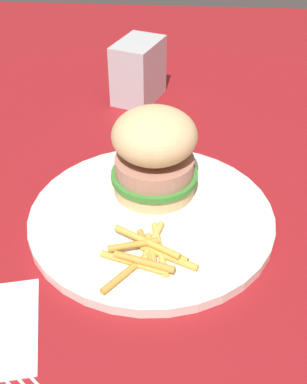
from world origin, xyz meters
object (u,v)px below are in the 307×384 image
at_px(fries_pile, 148,253).
at_px(napkin_dispenser, 138,71).
at_px(sandwich, 153,152).
at_px(plate, 153,217).

bearing_deg(fries_pile, napkin_dispenser, 7.19).
height_order(sandwich, napkin_dispenser, sandwich).
relative_size(plate, sandwich, 2.64).
height_order(fries_pile, napkin_dispenser, napkin_dispenser).
bearing_deg(sandwich, plate, -175.27).
relative_size(sandwich, napkin_dispenser, 1.10).
distance_m(sandwich, napkin_dispenser, 0.27).
xyz_separation_m(plate, fries_pile, (-0.07, 0.00, 0.01)).
bearing_deg(napkin_dispenser, plate, 28.43).
bearing_deg(fries_pile, plate, -0.37).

